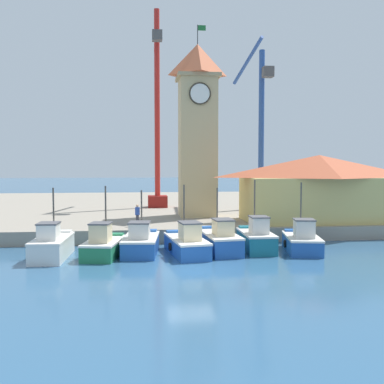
# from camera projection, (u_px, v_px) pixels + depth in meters

# --- Properties ---
(ground_plane) EXTENTS (300.00, 300.00, 0.00)m
(ground_plane) POSITION_uv_depth(u_px,v_px,m) (191.00, 268.00, 24.06)
(ground_plane) COLOR #2D567A
(quay_wharf) EXTENTS (120.00, 40.00, 1.01)m
(quay_wharf) POSITION_uv_depth(u_px,v_px,m) (165.00, 208.00, 51.18)
(quay_wharf) COLOR gray
(quay_wharf) RESTS_ON ground
(fishing_boat_far_left) EXTENTS (2.05, 4.50, 4.17)m
(fishing_boat_far_left) POSITION_uv_depth(u_px,v_px,m) (52.00, 245.00, 26.53)
(fishing_boat_far_left) COLOR silver
(fishing_boat_far_left) RESTS_ON ground
(fishing_boat_left_outer) EXTENTS (2.58, 4.40, 4.26)m
(fishing_boat_left_outer) POSITION_uv_depth(u_px,v_px,m) (104.00, 245.00, 26.98)
(fishing_boat_left_outer) COLOR #237A4C
(fishing_boat_left_outer) RESTS_ON ground
(fishing_boat_left_inner) EXTENTS (2.48, 4.63, 3.94)m
(fishing_boat_left_inner) POSITION_uv_depth(u_px,v_px,m) (141.00, 242.00, 27.88)
(fishing_boat_left_inner) COLOR #2356A8
(fishing_boat_left_inner) RESTS_ON ground
(fishing_boat_mid_left) EXTENTS (2.59, 5.29, 4.29)m
(fishing_boat_mid_left) POSITION_uv_depth(u_px,v_px,m) (187.00, 243.00, 27.68)
(fishing_boat_mid_left) COLOR #2356A8
(fishing_boat_mid_left) RESTS_ON ground
(fishing_boat_center) EXTENTS (2.29, 5.09, 4.05)m
(fishing_boat_center) POSITION_uv_depth(u_px,v_px,m) (220.00, 240.00, 28.58)
(fishing_boat_center) COLOR #2356A8
(fishing_boat_center) RESTS_ON ground
(fishing_boat_mid_right) EXTENTS (1.97, 4.22, 4.56)m
(fishing_boat_mid_right) POSITION_uv_depth(u_px,v_px,m) (256.00, 238.00, 28.89)
(fishing_boat_mid_right) COLOR #196B7F
(fishing_boat_mid_right) RESTS_ON ground
(fishing_boat_right_inner) EXTENTS (2.70, 4.49, 4.40)m
(fishing_boat_right_inner) POSITION_uv_depth(u_px,v_px,m) (302.00, 241.00, 28.49)
(fishing_boat_right_inner) COLOR #2356A8
(fishing_boat_right_inner) RESTS_ON ground
(clock_tower) EXTENTS (3.61, 3.61, 16.39)m
(clock_tower) POSITION_uv_depth(u_px,v_px,m) (198.00, 126.00, 38.73)
(clock_tower) COLOR tan
(clock_tower) RESTS_ON quay_wharf
(warehouse_right) EXTENTS (12.14, 5.97, 5.26)m
(warehouse_right) POSITION_uv_depth(u_px,v_px,m) (319.00, 187.00, 35.77)
(warehouse_right) COLOR tan
(warehouse_right) RESTS_ON quay_wharf
(port_crane_near) EXTENTS (2.68, 8.06, 17.24)m
(port_crane_near) POSITION_uv_depth(u_px,v_px,m) (260.00, 148.00, 45.17)
(port_crane_near) COLOR navy
(port_crane_near) RESTS_ON quay_wharf
(port_crane_far) EXTENTS (2.00, 7.93, 20.33)m
(port_crane_far) POSITION_uv_depth(u_px,v_px,m) (157.00, 131.00, 46.69)
(port_crane_far) COLOR maroon
(port_crane_far) RESTS_ON quay_wharf
(dock_worker_near_tower) EXTENTS (0.34, 0.22, 1.62)m
(dock_worker_near_tower) POSITION_uv_depth(u_px,v_px,m) (137.00, 215.00, 32.74)
(dock_worker_near_tower) COLOR #33333D
(dock_worker_near_tower) RESTS_ON quay_wharf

